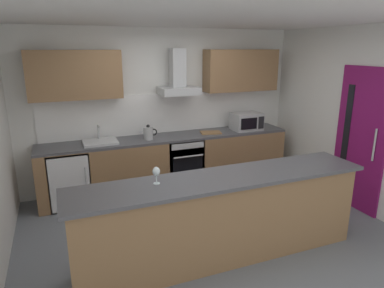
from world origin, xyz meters
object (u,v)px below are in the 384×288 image
(oven, at_px, (182,161))
(kettle, at_px, (148,133))
(microwave, at_px, (246,121))
(wine_glass, at_px, (156,172))
(chopping_board, at_px, (211,132))
(range_hood, at_px, (178,80))
(refrigerator, at_px, (69,178))
(sink, at_px, (100,142))

(oven, height_order, kettle, kettle)
(microwave, relative_size, wine_glass, 2.81)
(chopping_board, bearing_deg, oven, 177.37)
(oven, relative_size, range_hood, 1.11)
(refrigerator, relative_size, wine_glass, 4.78)
(kettle, bearing_deg, chopping_board, 0.53)
(microwave, distance_m, range_hood, 1.42)
(oven, height_order, wine_glass, wine_glass)
(sink, bearing_deg, range_hood, 5.21)
(oven, height_order, chopping_board, chopping_board)
(refrigerator, relative_size, chopping_board, 2.50)
(oven, bearing_deg, kettle, -176.58)
(wine_glass, height_order, chopping_board, wine_glass)
(oven, height_order, refrigerator, oven)
(oven, xyz_separation_m, refrigerator, (-1.79, -0.00, -0.03))
(oven, bearing_deg, wine_glass, -116.59)
(oven, bearing_deg, chopping_board, -2.63)
(kettle, bearing_deg, refrigerator, 178.55)
(microwave, xyz_separation_m, range_hood, (-1.20, 0.16, 0.74))
(sink, xyz_separation_m, wine_glass, (0.30, -2.01, 0.17))
(oven, relative_size, wine_glass, 4.50)
(range_hood, bearing_deg, oven, -90.00)
(oven, relative_size, microwave, 1.60)
(kettle, relative_size, range_hood, 0.40)
(refrigerator, height_order, kettle, kettle)
(range_hood, bearing_deg, wine_glass, -115.18)
(microwave, bearing_deg, refrigerator, 179.52)
(sink, relative_size, chopping_board, 1.47)
(refrigerator, relative_size, range_hood, 1.18)
(oven, distance_m, kettle, 0.79)
(chopping_board, bearing_deg, sink, 178.91)
(refrigerator, bearing_deg, wine_glass, -68.50)
(refrigerator, xyz_separation_m, sink, (0.49, 0.01, 0.50))
(range_hood, xyz_separation_m, chopping_board, (0.52, -0.15, -0.88))
(oven, bearing_deg, range_hood, 90.00)
(microwave, bearing_deg, sink, 179.11)
(range_hood, xyz_separation_m, wine_glass, (-1.00, -2.13, -0.69))
(wine_glass, bearing_deg, kettle, 77.44)
(sink, bearing_deg, oven, -0.49)
(refrigerator, height_order, range_hood, range_hood)
(refrigerator, relative_size, kettle, 2.94)
(range_hood, bearing_deg, microwave, -7.47)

